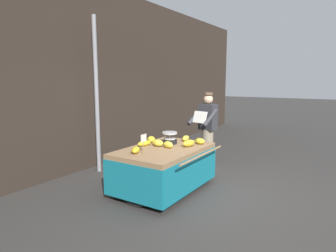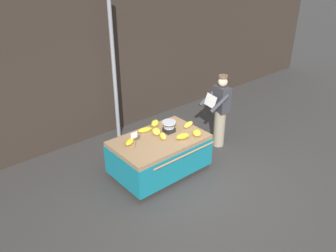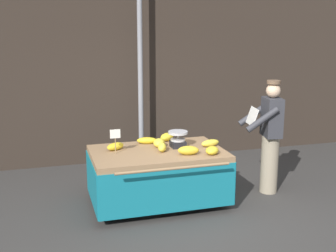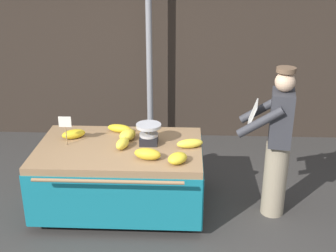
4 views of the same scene
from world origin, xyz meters
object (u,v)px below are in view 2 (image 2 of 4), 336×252
(banana_bunch_0, at_px, (155,123))
(vendor_person, at_px, (220,111))
(street_pole, at_px, (114,72))
(price_sign, at_px, (134,137))
(banana_bunch_3, at_px, (183,136))
(banana_bunch_7, at_px, (197,133))
(banana_bunch_1, at_px, (156,131))
(banana_cart, at_px, (159,147))
(banana_bunch_4, at_px, (145,130))
(weighing_scale, at_px, (169,127))
(banana_bunch_6, at_px, (130,141))
(banana_bunch_2, at_px, (188,124))
(banana_bunch_5, at_px, (163,136))

(banana_bunch_0, bearing_deg, vendor_person, -19.38)
(street_pole, distance_m, price_sign, 2.09)
(banana_bunch_3, bearing_deg, street_pole, 94.07)
(banana_bunch_7, bearing_deg, banana_bunch_3, 166.77)
(banana_bunch_0, xyz_separation_m, banana_bunch_1, (-0.21, -0.30, 0.00))
(banana_cart, height_order, price_sign, price_sign)
(banana_bunch_1, height_order, banana_bunch_4, banana_bunch_1)
(weighing_scale, height_order, banana_bunch_6, weighing_scale)
(banana_bunch_0, xyz_separation_m, banana_bunch_4, (-0.33, -0.09, -0.01))
(banana_bunch_4, xyz_separation_m, vendor_person, (1.78, -0.43, 0.04))
(price_sign, bearing_deg, vendor_person, -0.79)
(weighing_scale, bearing_deg, banana_bunch_7, -54.62)
(banana_bunch_7, relative_size, vendor_person, 0.13)
(banana_bunch_2, bearing_deg, banana_bunch_0, 136.42)
(street_pole, xyz_separation_m, banana_cart, (-0.19, -1.85, -1.07))
(banana_cart, xyz_separation_m, banana_bunch_5, (0.05, -0.06, 0.26))
(street_pole, distance_m, banana_bunch_5, 2.07)
(weighing_scale, distance_m, banana_bunch_0, 0.41)
(banana_bunch_1, xyz_separation_m, banana_bunch_4, (-0.13, 0.22, -0.01))
(street_pole, bearing_deg, weighing_scale, -85.66)
(banana_cart, relative_size, banana_bunch_3, 6.52)
(price_sign, xyz_separation_m, banana_bunch_3, (0.93, -0.31, -0.19))
(weighing_scale, height_order, banana_bunch_5, weighing_scale)
(street_pole, height_order, price_sign, street_pole)
(banana_cart, height_order, vendor_person, vendor_person)
(banana_cart, distance_m, banana_bunch_4, 0.47)
(vendor_person, bearing_deg, banana_bunch_6, 174.41)
(banana_bunch_0, bearing_deg, price_sign, -151.00)
(banana_bunch_2, bearing_deg, banana_bunch_5, -175.55)
(banana_bunch_4, height_order, banana_bunch_5, banana_bunch_5)
(banana_bunch_6, bearing_deg, weighing_scale, -7.17)
(street_pole, relative_size, banana_bunch_3, 11.60)
(price_sign, distance_m, vendor_person, 2.32)
(vendor_person, bearing_deg, street_pole, 129.43)
(weighing_scale, distance_m, banana_bunch_3, 0.40)
(banana_bunch_6, bearing_deg, banana_bunch_5, -22.76)
(banana_bunch_0, bearing_deg, banana_bunch_7, -66.29)
(banana_bunch_2, bearing_deg, banana_bunch_6, 171.67)
(banana_bunch_5, xyz_separation_m, banana_bunch_6, (-0.61, 0.25, -0.01))
(banana_cart, bearing_deg, street_pole, 84.06)
(banana_cart, height_order, banana_bunch_3, banana_bunch_3)
(banana_bunch_7, bearing_deg, banana_bunch_1, 136.11)
(banana_bunch_0, height_order, banana_bunch_3, banana_bunch_3)
(banana_bunch_1, relative_size, banana_bunch_6, 0.90)
(banana_bunch_5, bearing_deg, banana_bunch_0, 67.07)
(price_sign, bearing_deg, weighing_scale, 5.07)
(street_pole, bearing_deg, banana_bunch_1, -94.13)
(banana_bunch_2, relative_size, banana_bunch_4, 1.00)
(street_pole, xyz_separation_m, banana_bunch_7, (0.47, -2.23, -0.81))
(weighing_scale, xyz_separation_m, banana_bunch_4, (-0.38, 0.31, -0.07))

